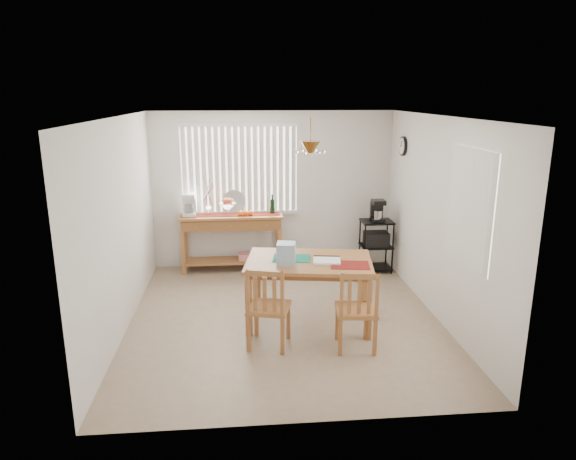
{
  "coord_description": "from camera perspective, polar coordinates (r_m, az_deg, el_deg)",
  "views": [
    {
      "loc": [
        -0.52,
        -6.23,
        2.86
      ],
      "look_at": [
        0.1,
        0.55,
        1.05
      ],
      "focal_mm": 32.0,
      "sensor_mm": 36.0,
      "label": 1
    }
  ],
  "objects": [
    {
      "name": "sideboard_items",
      "position": [
        8.44,
        -8.15,
        2.65
      ],
      "size": [
        1.59,
        0.4,
        0.72
      ],
      "color": "maroon",
      "rests_on": "sideboard"
    },
    {
      "name": "room_shell",
      "position": [
        6.37,
        -0.43,
        4.32
      ],
      "size": [
        4.2,
        4.7,
        2.7
      ],
      "color": "white",
      "rests_on": "ground"
    },
    {
      "name": "table_items",
      "position": [
        6.31,
        0.96,
        -2.86
      ],
      "size": [
        1.2,
        0.74,
        0.27
      ],
      "color": "#157A61",
      "rests_on": "dining_table"
    },
    {
      "name": "wire_cart",
      "position": [
        8.57,
        9.76,
        -1.2
      ],
      "size": [
        0.5,
        0.4,
        0.86
      ],
      "color": "black",
      "rests_on": "ground"
    },
    {
      "name": "cart_items",
      "position": [
        8.46,
        9.89,
        2.1
      ],
      "size": [
        0.2,
        0.24,
        0.35
      ],
      "color": "black",
      "rests_on": "wire_cart"
    },
    {
      "name": "ground",
      "position": [
        6.88,
        -0.42,
        -9.74
      ],
      "size": [
        4.0,
        4.5,
        0.01
      ],
      "primitive_type": "cube",
      "color": "tan"
    },
    {
      "name": "chair_right",
      "position": [
        5.94,
        7.64,
        -8.86
      ],
      "size": [
        0.49,
        0.49,
        0.98
      ],
      "color": "#AC6D3A",
      "rests_on": "ground"
    },
    {
      "name": "dining_table",
      "position": [
        6.49,
        2.35,
        -4.17
      ],
      "size": [
        1.7,
        1.23,
        0.84
      ],
      "color": "#AC6D3A",
      "rests_on": "ground"
    },
    {
      "name": "sideboard",
      "position": [
        8.5,
        -6.22,
        0.14
      ],
      "size": [
        1.68,
        0.47,
        0.94
      ],
      "color": "#AC6D3A",
      "rests_on": "ground"
    },
    {
      "name": "chair_left",
      "position": [
        5.95,
        -2.24,
        -8.64
      ],
      "size": [
        0.56,
        0.56,
        0.99
      ],
      "color": "#AC6D3A",
      "rests_on": "ground"
    }
  ]
}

